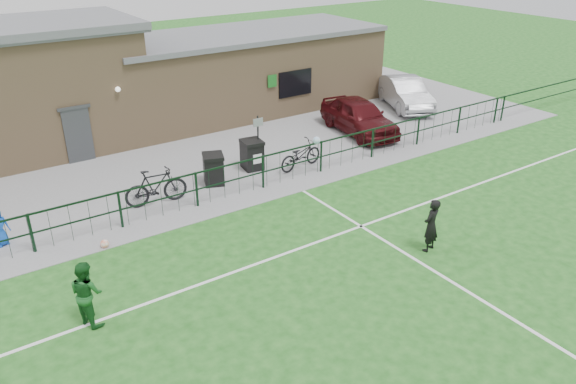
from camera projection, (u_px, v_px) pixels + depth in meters
ground at (409, 319)px, 13.01m from camera, size 90.00×90.00×0.00m
paving_strip at (172, 146)px, 23.07m from camera, size 34.00×13.00×0.02m
pitch_line_touch at (241, 197)px, 18.82m from camera, size 28.00×0.10×0.01m
pitch_line_mid at (308, 245)px, 15.99m from camera, size 28.00×0.10×0.01m
pitch_line_perp at (466, 291)px, 14.02m from camera, size 0.10×16.00×0.01m
perimeter_fence at (238, 179)px, 18.71m from camera, size 28.00×0.10×1.20m
wheelie_bin_left at (213, 170)px, 19.57m from camera, size 0.89×0.94×1.00m
wheelie_bin_right at (252, 156)px, 20.77m from camera, size 0.77×0.85×1.02m
sign_post at (258, 142)px, 20.69m from camera, size 0.07×0.07×2.00m
car_maroon at (359, 116)px, 24.25m from camera, size 2.41×4.64×1.51m
car_silver at (405, 93)px, 27.64m from camera, size 3.22×4.68×1.46m
bicycle_d at (156, 187)px, 18.07m from camera, size 2.10×0.82×1.23m
bicycle_e at (301, 155)px, 20.81m from camera, size 2.04×0.97×1.03m
goalkeeper_kick at (427, 223)px, 15.48m from camera, size 1.82×3.84×2.61m
outfield_player at (87, 293)px, 12.60m from camera, size 0.84×0.94×1.60m
ball_ground at (105, 244)px, 15.84m from camera, size 0.24×0.24×0.24m
clubhouse at (120, 81)px, 23.90m from camera, size 24.25×5.40×4.96m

